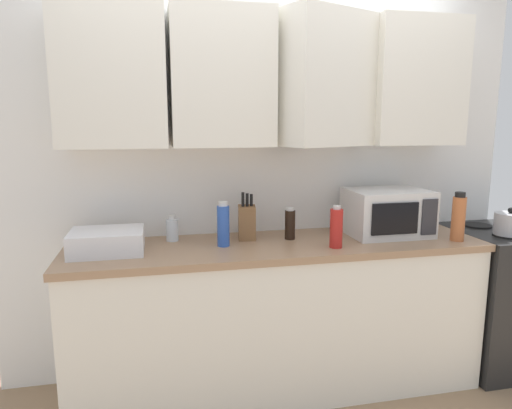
{
  "coord_description": "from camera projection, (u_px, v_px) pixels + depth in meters",
  "views": [
    {
      "loc": [
        -0.67,
        -2.79,
        1.59
      ],
      "look_at": [
        -0.12,
        -0.25,
        1.12
      ],
      "focal_mm": 32.21,
      "sensor_mm": 36.0,
      "label": 1
    }
  ],
  "objects": [
    {
      "name": "dish_rack",
      "position": [
        107.0,
        241.0,
        2.45
      ],
      "size": [
        0.38,
        0.3,
        0.12
      ],
      "primitive_type": "cube",
      "color": "silver",
      "rests_on": "counter_run"
    },
    {
      "name": "bottle_clear_tall",
      "position": [
        172.0,
        229.0,
        2.68
      ],
      "size": [
        0.07,
        0.07,
        0.15
      ],
      "color": "silver",
      "rests_on": "counter_run"
    },
    {
      "name": "counter_run",
      "position": [
        277.0,
        315.0,
        2.73
      ],
      "size": [
        2.4,
        0.63,
        0.9
      ],
      "color": "white",
      "rests_on": "ground_plane"
    },
    {
      "name": "kettle",
      "position": [
        510.0,
        224.0,
        2.78
      ],
      "size": [
        0.18,
        0.18,
        0.17
      ],
      "color": "#B2B2B7",
      "rests_on": "stove_range"
    },
    {
      "name": "microwave",
      "position": [
        387.0,
        212.0,
        2.82
      ],
      "size": [
        0.48,
        0.37,
        0.28
      ],
      "color": "silver",
      "rests_on": "counter_run"
    },
    {
      "name": "stove_range",
      "position": [
        508.0,
        296.0,
        3.05
      ],
      "size": [
        0.76,
        0.64,
        0.91
      ],
      "color": "black",
      "rests_on": "ground_plane"
    },
    {
      "name": "bottle_blue_cleaner",
      "position": [
        223.0,
        225.0,
        2.56
      ],
      "size": [
        0.07,
        0.07,
        0.25
      ],
      "color": "#2D56B7",
      "rests_on": "counter_run"
    },
    {
      "name": "bottle_soy_dark",
      "position": [
        290.0,
        224.0,
        2.72
      ],
      "size": [
        0.06,
        0.06,
        0.19
      ],
      "color": "black",
      "rests_on": "counter_run"
    },
    {
      "name": "wall_back_with_cabinets",
      "position": [
        269.0,
        124.0,
        2.75
      ],
      "size": [
        3.27,
        0.52,
        2.6
      ],
      "color": "white",
      "rests_on": "ground_plane"
    },
    {
      "name": "bottle_spice_jar",
      "position": [
        458.0,
        217.0,
        2.68
      ],
      "size": [
        0.08,
        0.08,
        0.29
      ],
      "color": "#BC6638",
      "rests_on": "counter_run"
    },
    {
      "name": "bottle_red_sauce",
      "position": [
        336.0,
        228.0,
        2.53
      ],
      "size": [
        0.07,
        0.07,
        0.24
      ],
      "color": "red",
      "rests_on": "counter_run"
    },
    {
      "name": "knife_block",
      "position": [
        247.0,
        222.0,
        2.72
      ],
      "size": [
        0.12,
        0.13,
        0.28
      ],
      "color": "brown",
      "rests_on": "counter_run"
    }
  ]
}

